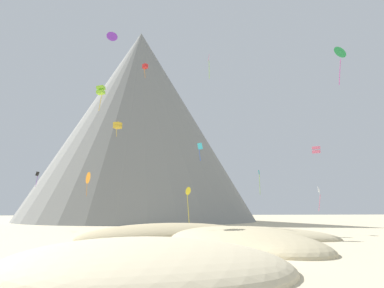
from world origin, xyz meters
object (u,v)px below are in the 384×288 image
(kite_orange_low, at_px, (88,178))
(kite_red_high, at_px, (145,66))
(bush_low_patch, at_px, (245,253))
(kite_green_high, at_px, (340,53))
(kite_teal_low, at_px, (259,177))
(bush_ridge_crest, at_px, (278,241))
(kite_black_low, at_px, (37,176))
(kite_lime_mid, at_px, (101,90))
(rock_massif, at_px, (145,131))
(kite_cyan_low, at_px, (200,148))
(kite_pink_high, at_px, (209,62))
(kite_violet_high, at_px, (112,37))
(kite_rainbow_mid, at_px, (316,150))
(kite_yellow_low, at_px, (187,192))
(bush_far_left, at_px, (240,240))
(kite_white_low, at_px, (319,190))
(kite_gold_mid, at_px, (118,125))

(kite_orange_low, bearing_deg, kite_red_high, -144.69)
(bush_low_patch, xyz_separation_m, kite_green_high, (22.02, 22.70, 27.07))
(kite_teal_low, xyz_separation_m, kite_green_high, (3.93, -29.06, 16.94))
(kite_orange_low, relative_size, kite_green_high, 0.82)
(bush_ridge_crest, bearing_deg, kite_black_low, 132.30)
(kite_lime_mid, xyz_separation_m, kite_orange_low, (-4.36, 31.29, -10.10))
(rock_massif, height_order, kite_cyan_low, rock_massif)
(kite_orange_low, bearing_deg, rock_massif, -44.68)
(bush_ridge_crest, xyz_separation_m, kite_pink_high, (-0.97, 33.94, 33.14))
(bush_low_patch, distance_m, kite_teal_low, 55.76)
(bush_low_patch, bearing_deg, kite_violet_high, 106.18)
(kite_cyan_low, bearing_deg, kite_rainbow_mid, 114.90)
(kite_yellow_low, bearing_deg, kite_cyan_low, 68.60)
(bush_far_left, xyz_separation_m, bush_low_patch, (-2.62, -11.03, -0.13))
(bush_ridge_crest, bearing_deg, kite_rainbow_mid, 55.02)
(bush_ridge_crest, distance_m, kite_cyan_low, 21.25)
(kite_pink_high, bearing_deg, kite_yellow_low, 29.68)
(bush_far_left, height_order, kite_red_high, kite_red_high)
(kite_pink_high, relative_size, kite_yellow_low, 0.92)
(bush_low_patch, height_order, kite_yellow_low, kite_yellow_low)
(kite_white_low, bearing_deg, bush_far_left, 160.09)
(kite_green_high, xyz_separation_m, kite_violet_high, (-35.78, 24.74, 11.08))
(kite_violet_high, bearing_deg, kite_white_low, 140.33)
(kite_rainbow_mid, bearing_deg, kite_yellow_low, 49.41)
(bush_ridge_crest, bearing_deg, kite_cyan_low, 110.22)
(bush_ridge_crest, xyz_separation_m, kite_cyan_low, (-5.90, 16.03, 12.64))
(bush_low_patch, xyz_separation_m, kite_red_high, (-6.86, 49.11, 32.76))
(kite_gold_mid, height_order, kite_violet_high, kite_violet_high)
(kite_gold_mid, height_order, kite_cyan_low, kite_gold_mid)
(kite_rainbow_mid, height_order, kite_green_high, kite_green_high)
(rock_massif, relative_size, kite_gold_mid, 37.16)
(kite_rainbow_mid, xyz_separation_m, kite_violet_high, (-36.69, 13.30, 24.44))
(kite_orange_low, height_order, kite_yellow_low, kite_orange_low)
(kite_lime_mid, height_order, kite_green_high, kite_green_high)
(bush_low_patch, distance_m, kite_cyan_low, 30.01)
(kite_cyan_low, xyz_separation_m, kite_violet_high, (-14.74, 20.20, 25.58))
(kite_white_low, height_order, kite_red_high, kite_red_high)
(bush_ridge_crest, xyz_separation_m, kite_gold_mid, (-18.80, 31.00, 18.72))
(kite_red_high, bearing_deg, kite_yellow_low, 53.01)
(bush_low_patch, xyz_separation_m, bush_ridge_crest, (6.88, 11.21, -0.07))
(kite_red_high, xyz_separation_m, kite_green_high, (28.87, -26.41, -5.70))
(kite_black_low, distance_m, kite_rainbow_mid, 52.09)
(bush_ridge_crest, bearing_deg, kite_green_high, 37.21)
(bush_low_patch, relative_size, kite_lime_mid, 0.48)
(bush_low_patch, xyz_separation_m, kite_white_low, (20.53, 28.85, 6.35))
(kite_white_low, distance_m, kite_lime_mid, 37.18)
(bush_far_left, height_order, kite_white_low, kite_white_low)
(kite_black_low, bearing_deg, kite_yellow_low, 150.25)
(kite_rainbow_mid, bearing_deg, bush_low_patch, 97.22)
(kite_rainbow_mid, bearing_deg, kite_violet_high, 21.18)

